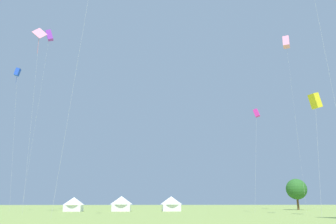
{
  "coord_description": "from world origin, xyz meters",
  "views": [
    {
      "loc": [
        -3.17,
        -5.66,
        1.57
      ],
      "look_at": [
        0.0,
        32.0,
        12.13
      ],
      "focal_mm": 34.61,
      "sensor_mm": 36.0,
      "label": 1
    }
  ],
  "objects_px": {
    "festival_tent_right": "(74,204)",
    "tree_distant_left": "(296,189)",
    "kite_purple_box": "(49,36)",
    "kite_magenta_box": "(257,113)",
    "festival_tent_left": "(121,203)",
    "festival_tent_center": "(171,203)",
    "kite_pink_diamond": "(39,36)",
    "kite_blue_box": "(17,73)",
    "kite_pink_box": "(286,42)",
    "kite_yellow_box": "(315,101)"
  },
  "relations": [
    {
      "from": "festival_tent_right",
      "to": "tree_distant_left",
      "type": "height_order",
      "value": "tree_distant_left"
    },
    {
      "from": "kite_purple_box",
      "to": "kite_magenta_box",
      "type": "bearing_deg",
      "value": -20.26
    },
    {
      "from": "festival_tent_left",
      "to": "festival_tent_center",
      "type": "bearing_deg",
      "value": 0.0
    },
    {
      "from": "kite_purple_box",
      "to": "tree_distant_left",
      "type": "bearing_deg",
      "value": 3.58
    },
    {
      "from": "kite_purple_box",
      "to": "festival_tent_right",
      "type": "relative_size",
      "value": 10.14
    },
    {
      "from": "kite_pink_diamond",
      "to": "tree_distant_left",
      "type": "height_order",
      "value": "kite_pink_diamond"
    },
    {
      "from": "kite_pink_diamond",
      "to": "kite_blue_box",
      "type": "xyz_separation_m",
      "value": [
        -5.53,
        6.66,
        -4.28
      ]
    },
    {
      "from": "kite_pink_diamond",
      "to": "festival_tent_center",
      "type": "height_order",
      "value": "kite_pink_diamond"
    },
    {
      "from": "kite_pink_box",
      "to": "tree_distant_left",
      "type": "relative_size",
      "value": 5.69
    },
    {
      "from": "kite_pink_box",
      "to": "kite_blue_box",
      "type": "bearing_deg",
      "value": -177.1
    },
    {
      "from": "festival_tent_left",
      "to": "festival_tent_right",
      "type": "bearing_deg",
      "value": 180.0
    },
    {
      "from": "festival_tent_right",
      "to": "festival_tent_left",
      "type": "xyz_separation_m",
      "value": [
        8.39,
        0.0,
        0.11
      ]
    },
    {
      "from": "tree_distant_left",
      "to": "kite_magenta_box",
      "type": "bearing_deg",
      "value": -128.52
    },
    {
      "from": "kite_blue_box",
      "to": "kite_purple_box",
      "type": "xyz_separation_m",
      "value": [
        3.12,
        6.48,
        11.45
      ]
    },
    {
      "from": "kite_magenta_box",
      "to": "festival_tent_right",
      "type": "relative_size",
      "value": 4.47
    },
    {
      "from": "kite_pink_diamond",
      "to": "festival_tent_right",
      "type": "relative_size",
      "value": 8.36
    },
    {
      "from": "kite_yellow_box",
      "to": "festival_tent_right",
      "type": "height_order",
      "value": "kite_yellow_box"
    },
    {
      "from": "kite_yellow_box",
      "to": "festival_tent_left",
      "type": "bearing_deg",
      "value": 136.73
    },
    {
      "from": "kite_blue_box",
      "to": "tree_distant_left",
      "type": "xyz_separation_m",
      "value": [
        57.2,
        9.87,
        -20.93
      ]
    },
    {
      "from": "kite_magenta_box",
      "to": "festival_tent_center",
      "type": "bearing_deg",
      "value": 143.63
    },
    {
      "from": "kite_pink_box",
      "to": "kite_purple_box",
      "type": "distance_m",
      "value": 51.92
    },
    {
      "from": "kite_yellow_box",
      "to": "festival_tent_right",
      "type": "relative_size",
      "value": 3.99
    },
    {
      "from": "kite_blue_box",
      "to": "festival_tent_right",
      "type": "relative_size",
      "value": 6.98
    },
    {
      "from": "kite_pink_box",
      "to": "kite_purple_box",
      "type": "bearing_deg",
      "value": 175.91
    },
    {
      "from": "kite_yellow_box",
      "to": "kite_purple_box",
      "type": "relative_size",
      "value": 0.39
    },
    {
      "from": "festival_tent_left",
      "to": "festival_tent_center",
      "type": "distance_m",
      "value": 8.99
    },
    {
      "from": "kite_magenta_box",
      "to": "festival_tent_left",
      "type": "bearing_deg",
      "value": 156.16
    },
    {
      "from": "festival_tent_center",
      "to": "tree_distant_left",
      "type": "bearing_deg",
      "value": 16.23
    },
    {
      "from": "kite_pink_diamond",
      "to": "kite_pink_box",
      "type": "bearing_deg",
      "value": 10.83
    },
    {
      "from": "kite_pink_diamond",
      "to": "kite_purple_box",
      "type": "relative_size",
      "value": 0.82
    },
    {
      "from": "kite_blue_box",
      "to": "kite_magenta_box",
      "type": "relative_size",
      "value": 1.56
    },
    {
      "from": "kite_magenta_box",
      "to": "festival_tent_left",
      "type": "distance_m",
      "value": 28.54
    },
    {
      "from": "kite_pink_box",
      "to": "tree_distant_left",
      "type": "xyz_separation_m",
      "value": [
        2.31,
        7.09,
        -31.13
      ]
    },
    {
      "from": "kite_blue_box",
      "to": "tree_distant_left",
      "type": "relative_size",
      "value": 4.03
    },
    {
      "from": "kite_magenta_box",
      "to": "festival_tent_right",
      "type": "distance_m",
      "value": 35.57
    },
    {
      "from": "kite_pink_diamond",
      "to": "tree_distant_left",
      "type": "relative_size",
      "value": 4.83
    },
    {
      "from": "kite_yellow_box",
      "to": "kite_magenta_box",
      "type": "distance_m",
      "value": 14.05
    },
    {
      "from": "kite_pink_diamond",
      "to": "kite_blue_box",
      "type": "bearing_deg",
      "value": 129.67
    },
    {
      "from": "kite_yellow_box",
      "to": "kite_blue_box",
      "type": "height_order",
      "value": "kite_blue_box"
    },
    {
      "from": "kite_magenta_box",
      "to": "festival_tent_left",
      "type": "height_order",
      "value": "kite_magenta_box"
    },
    {
      "from": "kite_pink_box",
      "to": "festival_tent_center",
      "type": "relative_size",
      "value": 9.17
    },
    {
      "from": "kite_pink_diamond",
      "to": "festival_tent_left",
      "type": "height_order",
      "value": "kite_pink_diamond"
    },
    {
      "from": "festival_tent_right",
      "to": "tree_distant_left",
      "type": "xyz_separation_m",
      "value": [
        45.24,
        8.11,
        2.93
      ]
    },
    {
      "from": "kite_purple_box",
      "to": "festival_tent_center",
      "type": "height_order",
      "value": "kite_purple_box"
    },
    {
      "from": "tree_distant_left",
      "to": "festival_tent_left",
      "type": "bearing_deg",
      "value": -167.59
    },
    {
      "from": "kite_yellow_box",
      "to": "festival_tent_right",
      "type": "distance_m",
      "value": 42.81
    },
    {
      "from": "kite_pink_box",
      "to": "kite_magenta_box",
      "type": "height_order",
      "value": "kite_pink_box"
    },
    {
      "from": "kite_pink_box",
      "to": "kite_yellow_box",
      "type": "relative_size",
      "value": 2.47
    },
    {
      "from": "tree_distant_left",
      "to": "kite_pink_diamond",
      "type": "bearing_deg",
      "value": -162.26
    },
    {
      "from": "kite_pink_diamond",
      "to": "kite_magenta_box",
      "type": "bearing_deg",
      "value": -2.33
    }
  ]
}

